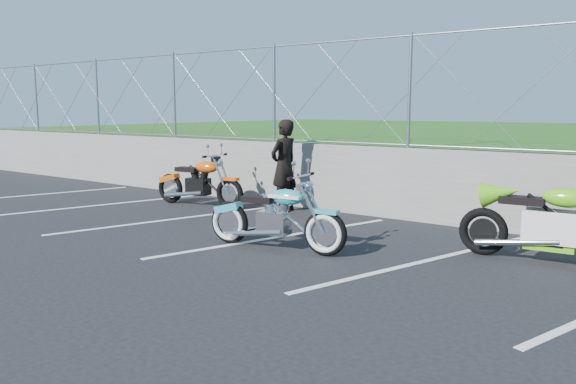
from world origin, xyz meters
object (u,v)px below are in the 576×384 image
Objects in this scene: sportbike_green at (549,226)px; person_standing at (284,166)px; cruiser_turquoise at (277,219)px; naked_orange at (200,184)px.

person_standing reaches higher than sportbike_green.
naked_orange is at bearing 142.80° from cruiser_turquoise.
cruiser_turquoise is 1.02× the size of naked_orange.
sportbike_green is at bearing 16.76° from cruiser_turquoise.
naked_orange is (-3.45, 1.94, 0.02)m from cruiser_turquoise.
person_standing is (-1.71, 2.49, 0.46)m from cruiser_turquoise.
cruiser_turquoise is 3.60m from sportbike_green.
person_standing is (1.74, 0.54, 0.43)m from naked_orange.
sportbike_green is (6.72, -0.45, 0.04)m from naked_orange.
cruiser_turquoise reaches higher than naked_orange.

